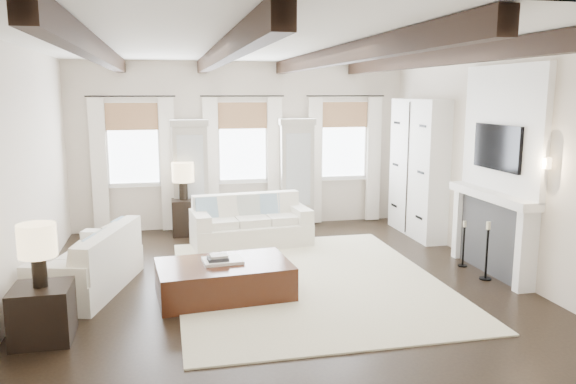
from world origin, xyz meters
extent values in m
plane|color=black|center=(0.00, 0.00, 0.00)|extent=(7.50, 7.50, 0.00)
cube|color=beige|center=(0.00, 3.75, 1.60)|extent=(6.50, 0.04, 3.20)
cube|color=beige|center=(0.00, -3.75, 1.60)|extent=(6.50, 0.04, 3.20)
cube|color=beige|center=(-3.25, 0.00, 1.60)|extent=(0.04, 7.50, 3.20)
cube|color=beige|center=(3.25, 0.00, 1.60)|extent=(0.04, 7.50, 3.20)
cube|color=white|center=(0.00, 0.00, 3.20)|extent=(6.50, 7.50, 0.04)
cube|color=black|center=(-2.20, 0.00, 3.08)|extent=(0.16, 7.40, 0.22)
cube|color=black|center=(-0.75, 0.00, 3.08)|extent=(0.16, 7.40, 0.22)
cube|color=black|center=(0.75, 0.00, 3.08)|extent=(0.16, 7.40, 0.22)
cube|color=black|center=(2.20, 0.00, 3.08)|extent=(0.16, 7.40, 0.22)
cube|color=white|center=(-2.05, 3.72, 1.65)|extent=(0.90, 0.03, 1.45)
cube|color=#9E6F48|center=(-2.05, 3.66, 2.18)|extent=(0.94, 0.04, 0.50)
cube|color=white|center=(-2.67, 3.62, 1.27)|extent=(0.28, 0.08, 2.50)
cube|color=white|center=(-1.43, 3.62, 1.27)|extent=(0.28, 0.08, 2.50)
cylinder|color=black|center=(-2.05, 3.61, 2.55)|extent=(1.60, 0.02, 0.02)
cube|color=white|center=(0.00, 3.72, 1.65)|extent=(0.90, 0.03, 1.45)
cube|color=#9E6F48|center=(0.00, 3.66, 2.18)|extent=(0.94, 0.04, 0.50)
cube|color=white|center=(-0.62, 3.62, 1.27)|extent=(0.28, 0.08, 2.50)
cube|color=white|center=(0.62, 3.62, 1.27)|extent=(0.28, 0.08, 2.50)
cylinder|color=black|center=(0.00, 3.61, 2.55)|extent=(1.60, 0.02, 0.02)
cube|color=white|center=(2.05, 3.72, 1.65)|extent=(0.90, 0.03, 1.45)
cube|color=#9E6F48|center=(2.05, 3.66, 2.18)|extent=(0.94, 0.04, 0.50)
cube|color=white|center=(1.43, 3.62, 1.27)|extent=(0.28, 0.08, 2.50)
cube|color=white|center=(2.67, 3.62, 1.27)|extent=(0.28, 0.08, 2.50)
cylinder|color=black|center=(2.05, 3.61, 2.55)|extent=(1.60, 0.02, 0.02)
cube|color=#B4AD9F|center=(-1.02, 3.53, 1.00)|extent=(0.64, 0.38, 2.00)
cube|color=#B2B7BA|center=(-1.02, 3.33, 1.15)|extent=(0.48, 0.02, 1.40)
cube|color=#B4AD9F|center=(-1.02, 3.53, 2.06)|extent=(0.70, 0.42, 0.12)
cube|color=#B4AD9F|center=(1.02, 3.53, 1.00)|extent=(0.64, 0.38, 2.00)
cube|color=#B2B7BA|center=(1.02, 3.33, 1.15)|extent=(0.48, 0.02, 1.40)
cube|color=#B4AD9F|center=(1.02, 3.53, 2.06)|extent=(0.70, 0.42, 0.12)
cube|color=#2C2C2F|center=(3.16, 0.00, 0.55)|extent=(0.18, 1.50, 1.10)
cube|color=black|center=(3.13, 0.00, 0.40)|extent=(0.10, 0.90, 0.70)
cube|color=white|center=(3.12, -0.82, 0.55)|extent=(0.26, 0.14, 1.10)
cube|color=white|center=(3.12, 0.82, 0.55)|extent=(0.26, 0.14, 1.10)
cube|color=white|center=(3.09, 0.00, 1.16)|extent=(0.32, 1.90, 0.12)
cube|color=white|center=(3.20, 0.00, 2.10)|extent=(0.10, 1.90, 1.80)
cube|color=black|center=(3.13, 0.00, 1.85)|extent=(0.07, 1.10, 0.64)
cylinder|color=#FFD899|center=(3.15, -1.05, 1.75)|extent=(0.10, 0.10, 0.14)
cube|color=silver|center=(3.05, 2.35, 1.25)|extent=(0.40, 1.70, 2.50)
cube|color=black|center=(2.84, 2.35, 1.25)|extent=(0.01, 0.02, 2.40)
cube|color=beige|center=(0.42, 0.21, 0.01)|extent=(3.59, 4.52, 0.02)
cube|color=white|center=(-0.07, 2.25, 0.19)|extent=(2.08, 1.10, 0.38)
cube|color=white|center=(-0.10, 2.59, 0.62)|extent=(1.92, 0.40, 0.48)
cube|color=white|center=(-0.94, 2.16, 0.51)|extent=(0.33, 0.88, 0.25)
cube|color=white|center=(0.80, 2.33, 0.51)|extent=(0.33, 0.88, 0.25)
cube|color=white|center=(-0.62, 2.14, 0.45)|extent=(0.59, 0.62, 0.13)
cube|color=white|center=(-0.07, 2.20, 0.45)|extent=(0.59, 0.62, 0.13)
cube|color=white|center=(0.49, 2.25, 0.45)|extent=(0.59, 0.62, 0.13)
cube|color=#7B9CB7|center=(-0.80, 2.36, 0.65)|extent=(0.42, 0.25, 0.42)
cube|color=silver|center=(-0.44, 2.40, 0.65)|extent=(0.42, 0.25, 0.42)
cube|color=beige|center=(-0.09, 2.43, 0.65)|extent=(0.42, 0.25, 0.42)
cube|color=#7B9CB7|center=(0.27, 2.47, 0.65)|extent=(0.42, 0.25, 0.42)
cube|color=silver|center=(0.62, 2.50, 0.65)|extent=(0.42, 0.25, 0.42)
cube|color=white|center=(-2.54, 0.50, 0.18)|extent=(1.38, 2.10, 0.37)
cube|color=white|center=(-2.22, 0.40, 0.60)|extent=(0.71, 1.82, 0.46)
cube|color=white|center=(-2.31, 1.31, 0.49)|extent=(0.86, 0.46, 0.24)
cube|color=white|center=(-2.78, -0.31, 0.49)|extent=(0.86, 0.46, 0.24)
cube|color=white|center=(-2.44, 1.02, 0.43)|extent=(0.67, 0.65, 0.13)
cube|color=white|center=(-2.59, 0.51, 0.43)|extent=(0.67, 0.65, 0.13)
cube|color=white|center=(-2.74, 0.00, 0.43)|extent=(0.67, 0.65, 0.13)
cube|color=#7B9CB7|center=(-2.18, 1.11, 0.63)|extent=(0.30, 0.43, 0.40)
cube|color=silver|center=(-2.28, 0.78, 0.63)|extent=(0.30, 0.43, 0.40)
cube|color=beige|center=(-2.37, 0.45, 0.63)|extent=(0.30, 0.43, 0.40)
cube|color=#7B9CB7|center=(-2.47, 0.12, 0.63)|extent=(0.30, 0.43, 0.40)
cube|color=silver|center=(-2.57, -0.21, 0.63)|extent=(0.30, 0.43, 0.40)
cube|color=black|center=(-0.79, -0.12, 0.22)|extent=(1.77, 1.20, 0.44)
cube|color=white|center=(-0.80, -0.07, 0.46)|extent=(0.53, 0.42, 0.04)
cube|color=#262628|center=(-0.86, -0.11, 0.50)|extent=(0.28, 0.22, 0.04)
cube|color=beige|center=(-0.85, -0.10, 0.54)|extent=(0.23, 0.19, 0.03)
cube|color=black|center=(-2.81, -1.03, 0.30)|extent=(0.60, 0.60, 0.60)
cylinder|color=black|center=(-2.81, -1.03, 0.76)|extent=(0.15, 0.15, 0.33)
cylinder|color=#F9D89E|center=(-2.81, -1.03, 1.10)|extent=(0.39, 0.39, 0.35)
cube|color=black|center=(-1.17, 3.23, 0.33)|extent=(0.44, 0.44, 0.67)
cylinder|color=black|center=(-1.17, 3.23, 0.83)|extent=(0.16, 0.16, 0.33)
cylinder|color=#F9D89E|center=(-1.17, 3.23, 1.18)|extent=(0.40, 0.40, 0.36)
cylinder|color=black|center=(2.90, -0.26, 0.01)|extent=(0.17, 0.17, 0.02)
cylinder|color=black|center=(2.90, -0.26, 0.37)|extent=(0.03, 0.03, 0.74)
cylinder|color=beige|center=(2.90, -0.26, 0.78)|extent=(0.06, 0.06, 0.11)
cylinder|color=black|center=(2.90, 0.37, 0.01)|extent=(0.14, 0.14, 0.02)
cylinder|color=black|center=(2.90, 0.37, 0.31)|extent=(0.03, 0.03, 0.63)
cylinder|color=beige|center=(2.90, 0.37, 0.66)|extent=(0.05, 0.05, 0.09)
camera|label=1|loc=(-1.47, -7.10, 2.61)|focal=35.00mm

